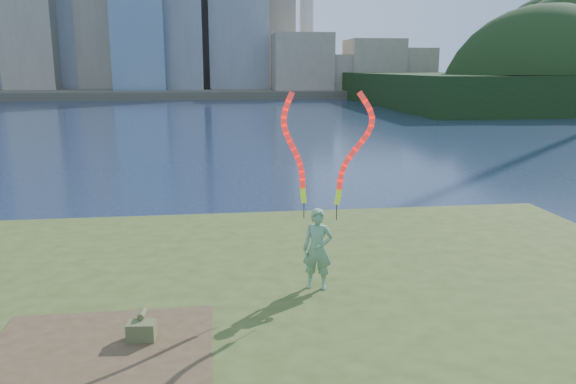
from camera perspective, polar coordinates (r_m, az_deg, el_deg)
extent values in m
plane|color=#1A2741|center=(11.72, -4.61, -11.58)|extent=(320.00, 320.00, 0.00)
cube|color=#3A491A|center=(9.42, -3.81, -16.94)|extent=(20.00, 18.00, 0.30)
cube|color=#3A491A|center=(9.56, -3.95, -14.76)|extent=(17.00, 15.00, 0.30)
cube|color=#3A491A|center=(9.63, -4.05, -12.89)|extent=(14.00, 12.00, 0.30)
cube|color=#47331E|center=(8.65, -18.82, -15.51)|extent=(3.20, 3.00, 0.02)
cube|color=#494435|center=(105.77, -7.32, 10.18)|extent=(320.00, 40.00, 1.20)
imported|color=#136721|center=(10.27, 3.03, -5.82)|extent=(0.64, 0.52, 1.50)
cylinder|color=black|center=(10.22, 1.63, -1.88)|extent=(0.02, 0.02, 0.30)
cylinder|color=black|center=(10.13, 4.95, -2.06)|extent=(0.02, 0.02, 0.30)
cube|color=#4A4F2B|center=(8.86, -14.65, -13.55)|extent=(0.43, 0.31, 0.29)
cylinder|color=#4A4F2B|center=(8.95, -14.57, -11.87)|extent=(0.12, 0.28, 0.10)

